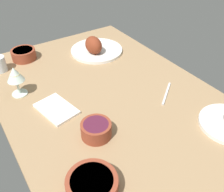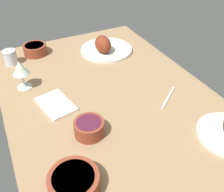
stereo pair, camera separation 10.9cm
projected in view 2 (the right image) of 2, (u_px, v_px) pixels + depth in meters
The scene contains 9 objects.
dining_table at pixel (112, 103), 112.68cm from camera, with size 140.00×90.00×4.00cm, color #937551.
plate_center_main at pixel (105, 48), 144.26cm from camera, with size 29.66×29.66×10.92cm.
bowl_soup at pixel (35, 49), 142.51cm from camera, with size 12.97×12.97×5.66cm.
bowl_sauce at pixel (74, 182), 75.43cm from camera, with size 15.64×15.64×5.73cm.
bowl_onions at pixel (89, 127), 93.36cm from camera, with size 11.42×11.42×5.83cm.
wine_glass at pixel (20, 69), 112.69cm from camera, with size 7.60×7.60×14.00cm.
water_tumbler at pixel (10, 57), 133.39cm from camera, with size 6.76×6.76×7.83cm, color silver.
folded_napkin at pixel (56, 104), 107.89cm from camera, with size 17.84×11.66×1.20cm, color white.
fork_loose at pixel (168, 98), 111.88cm from camera, with size 16.78×0.90×0.80cm, color silver.
Camera 2 is at (-78.04, 38.27, 73.78)cm, focal length 40.48 mm.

